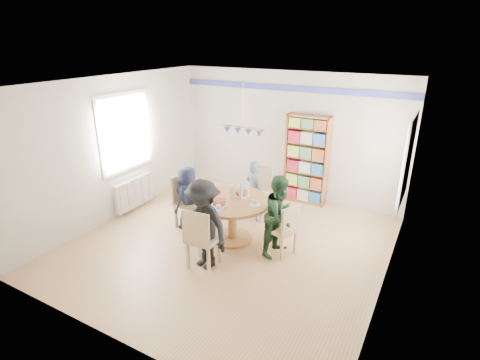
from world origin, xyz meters
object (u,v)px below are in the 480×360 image
Objects in this scene: chair_near at (200,236)px; chair_far at (259,189)px; chair_left at (185,198)px; chair_right at (285,228)px; person_far at (254,191)px; radiator at (134,193)px; person_near at (204,225)px; dining_table at (232,210)px; bookshelf at (307,161)px; person_right at (280,216)px; person_left at (188,198)px.

chair_far is at bearing 91.17° from chair_near.
chair_near reaches higher than chair_left.
chair_near is (-0.96, -0.97, 0.06)m from chair_right.
person_far is at bearing 40.66° from chair_left.
radiator is 0.70× the size of person_near.
dining_table is at bearing 178.53° from chair_right.
chair_near is (0.03, -1.00, -0.00)m from dining_table.
chair_near is at bearing -99.29° from bookshelf.
bookshelf is (0.58, 1.26, 0.33)m from person_far.
person_right is 2.19m from bookshelf.
dining_table is 1.00m from chair_right.
chair_right is 0.67× the size of person_right.
chair_near is at bearing -83.30° from person_near.
bookshelf is at bearing 101.71° from chair_right.
person_right is (1.91, -0.04, 0.12)m from chair_left.
radiator is at bearing 177.39° from dining_table.
person_near is 0.76× the size of bookshelf.
person_far is 1.81m from person_near.
chair_right is 0.21m from person_right.
person_right reaches higher than dining_table.
dining_table is at bearing 95.27° from person_left.
person_near is (0.01, 0.08, 0.16)m from chair_near.
radiator is at bearing 38.03° from person_far.
person_far is at bearing -97.23° from chair_far.
chair_far is at bearing 51.37° from person_right.
dining_table is 0.93m from person_near.
chair_left reaches higher than radiator.
person_far is (1.00, 0.86, 0.04)m from chair_left.
chair_right is 2.26m from bookshelf.
radiator is 0.85× the size of person_far.
chair_left is at bearing -135.10° from chair_far.
person_near is at bearing -88.47° from chair_far.
chair_near is (1.06, -1.03, 0.00)m from chair_left.
chair_far is 2.04m from chair_near.
person_far is (-0.06, 1.89, 0.04)m from chair_near.
chair_right is at bearing 94.00° from person_left.
chair_left is at bearing -3.09° from radiator.
dining_table is at bearing -1.98° from chair_left.
chair_left is at bearing -126.64° from bookshelf.
chair_left is 1.43m from chair_far.
person_left is (-0.90, -1.06, 0.03)m from chair_far.
person_right is at bearing -80.95° from bookshelf.
chair_far reaches higher than chair_near.
chair_far is 0.55× the size of bookshelf.
chair_right is 0.88× the size of chair_far.
person_left is 0.89× the size of person_right.
dining_table is at bearing 91.70° from chair_near.
person_left is 1.26m from person_far.
radiator is 1.49m from person_left.
chair_near is 1.89m from person_far.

